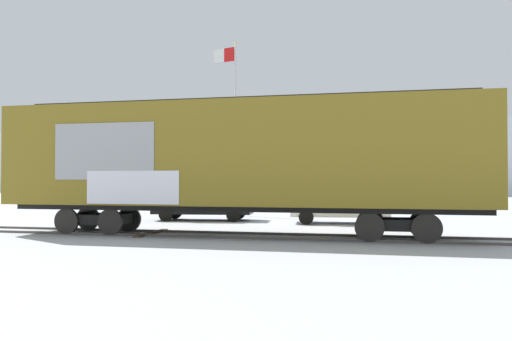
% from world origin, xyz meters
% --- Properties ---
extents(ground_plane, '(260.00, 260.00, 0.00)m').
position_xyz_m(ground_plane, '(0.00, 0.00, 0.00)').
color(ground_plane, '#B2B5BC').
extents(track, '(59.95, 6.08, 0.08)m').
position_xyz_m(track, '(0.51, 0.06, 0.04)').
color(track, '#4C4742').
rests_on(track, ground_plane).
extents(freight_car, '(16.62, 4.12, 4.77)m').
position_xyz_m(freight_car, '(-0.28, -0.00, 2.72)').
color(freight_car, olive).
rests_on(freight_car, ground_plane).
extents(flagpole, '(1.47, 0.43, 9.44)m').
position_xyz_m(flagpole, '(-4.03, 9.80, 5.89)').
color(flagpole, silver).
rests_on(flagpole, ground_plane).
extents(hillside, '(148.87, 31.55, 14.38)m').
position_xyz_m(hillside, '(-0.04, 66.14, 4.78)').
color(hillside, silver).
rests_on(hillside, ground_plane).
extents(parked_car_black, '(4.91, 2.55, 1.76)m').
position_xyz_m(parked_car_black, '(-4.23, 6.14, 0.88)').
color(parked_car_black, black).
rests_on(parked_car_black, ground_plane).
extents(parked_car_white, '(4.55, 2.70, 1.69)m').
position_xyz_m(parked_car_white, '(2.24, 6.34, 0.86)').
color(parked_car_white, silver).
rests_on(parked_car_white, ground_plane).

